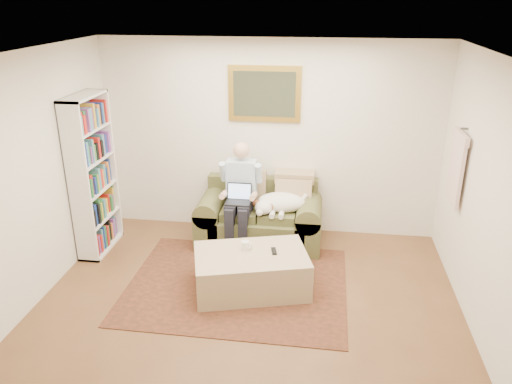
% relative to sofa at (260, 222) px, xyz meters
% --- Properties ---
extents(room_shell, '(4.51, 5.00, 2.61)m').
position_rel_sofa_xyz_m(room_shell, '(0.07, -1.70, 1.02)').
color(room_shell, brown).
rests_on(room_shell, ground).
extents(rug, '(2.47, 1.99, 0.01)m').
position_rel_sofa_xyz_m(rug, '(-0.11, -1.11, -0.27)').
color(rug, black).
rests_on(rug, room_shell).
extents(sofa, '(1.61, 0.82, 0.97)m').
position_rel_sofa_xyz_m(sofa, '(0.00, 0.00, 0.00)').
color(sofa, '#616636').
rests_on(sofa, room_shell).
extents(seated_man, '(0.53, 0.76, 1.36)m').
position_rel_sofa_xyz_m(seated_man, '(-0.24, -0.15, 0.40)').
color(seated_man, '#8CB3D8').
rests_on(seated_man, sofa).
extents(laptop, '(0.31, 0.25, 0.23)m').
position_rel_sofa_xyz_m(laptop, '(-0.24, -0.21, 0.43)').
color(laptop, black).
rests_on(laptop, seated_man).
extents(sleeping_dog, '(0.66, 0.42, 0.25)m').
position_rel_sofa_xyz_m(sleeping_dog, '(0.29, -0.08, 0.34)').
color(sleeping_dog, white).
rests_on(sleeping_dog, sofa).
extents(ottoman, '(1.39, 1.09, 0.45)m').
position_rel_sofa_xyz_m(ottoman, '(0.06, -1.17, -0.06)').
color(ottoman, tan).
rests_on(ottoman, room_shell).
extents(coffee_mug, '(0.08, 0.08, 0.10)m').
position_rel_sofa_xyz_m(coffee_mug, '(-0.02, -1.08, 0.22)').
color(coffee_mug, white).
rests_on(coffee_mug, ottoman).
extents(tv_remote, '(0.08, 0.16, 0.02)m').
position_rel_sofa_xyz_m(tv_remote, '(0.30, -1.09, 0.18)').
color(tv_remote, black).
rests_on(tv_remote, ottoman).
extents(bookshelf, '(0.28, 0.80, 2.00)m').
position_rel_sofa_xyz_m(bookshelf, '(-2.03, -0.46, 0.72)').
color(bookshelf, white).
rests_on(bookshelf, room_shell).
extents(wall_mirror, '(0.94, 0.04, 0.72)m').
position_rel_sofa_xyz_m(wall_mirror, '(-0.00, 0.42, 1.62)').
color(wall_mirror, gold).
rests_on(wall_mirror, room_shell).
extents(hanging_shirt, '(0.06, 0.52, 0.90)m').
position_rel_sofa_xyz_m(hanging_shirt, '(2.26, -0.46, 1.07)').
color(hanging_shirt, beige).
rests_on(hanging_shirt, room_shell).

